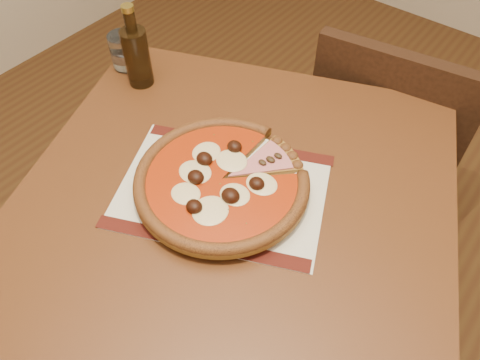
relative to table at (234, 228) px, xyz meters
name	(u,v)px	position (x,y,z in m)	size (l,w,h in m)	color
table	(234,228)	(0.00, 0.00, 0.00)	(1.04, 1.04, 0.75)	brown
chair_far	(382,142)	(0.08, 0.58, -0.17)	(0.45, 0.45, 0.84)	black
placemat	(222,190)	(-0.03, 0.00, 0.10)	(0.38, 0.27, 0.00)	beige
plate	(222,187)	(-0.03, 0.00, 0.11)	(0.29, 0.29, 0.02)	white
pizza	(222,180)	(-0.03, 0.00, 0.13)	(0.32, 0.32, 0.04)	#9E6D26
ham_slice	(272,168)	(0.03, 0.08, 0.13)	(0.10, 0.14, 0.02)	#9E6D26
water_glass	(125,51)	(-0.45, 0.16, 0.14)	(0.07, 0.07, 0.08)	white
bottle	(137,55)	(-0.38, 0.13, 0.18)	(0.06, 0.06, 0.19)	black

